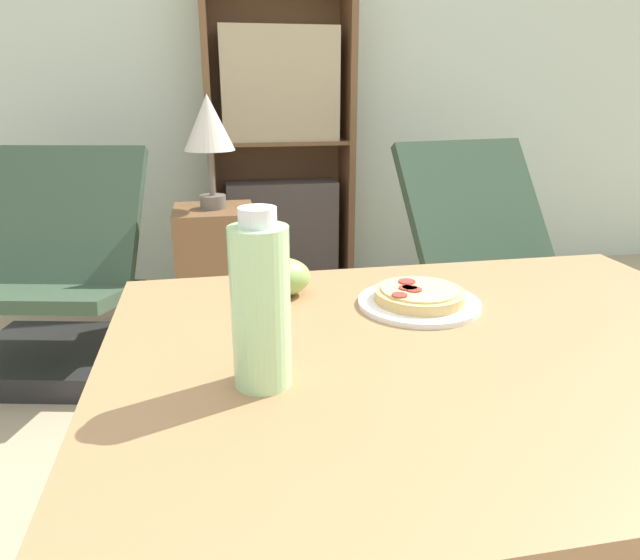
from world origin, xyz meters
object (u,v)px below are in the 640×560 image
pizza_on_plate (419,298)px  table_lamp (209,128)px  grape_bunch (280,277)px  drink_bottle (261,305)px  lounge_chair_near (52,301)px  side_table (218,278)px  lounge_chair_far (489,279)px  bookshelf (280,155)px

pizza_on_plate → table_lamp: table_lamp is taller
grape_bunch → drink_bottle: drink_bottle is taller
table_lamp → drink_bottle: bearing=-88.3°
grape_bunch → pizza_on_plate: bearing=-22.9°
lounge_chair_near → table_lamp: (0.67, 0.09, 0.67)m
grape_bunch → side_table: 1.48m
lounge_chair_far → bookshelf: size_ratio=0.53×
lounge_chair_near → table_lamp: table_lamp is taller
grape_bunch → table_lamp: size_ratio=0.26×
grape_bunch → bookshelf: bookshelf is taller
lounge_chair_near → drink_bottle: bearing=-53.9°
grape_bunch → drink_bottle: (-0.06, -0.34, 0.08)m
pizza_on_plate → drink_bottle: (-0.31, -0.24, 0.10)m
bookshelf → table_lamp: size_ratio=3.55×
lounge_chair_near → bookshelf: bearing=51.7°
grape_bunch → table_lamp: bearing=94.7°
drink_bottle → table_lamp: bearing=91.7°
drink_bottle → table_lamp: size_ratio=0.52×
lounge_chair_near → side_table: bearing=20.0°
lounge_chair_far → table_lamp: 1.40m
lounge_chair_far → table_lamp: size_ratio=1.89×
pizza_on_plate → lounge_chair_far: size_ratio=0.26×
grape_bunch → lounge_chair_near: (-0.79, 1.31, -0.49)m
side_table → table_lamp: size_ratio=1.35×
side_table → lounge_chair_far: bearing=-8.0°
pizza_on_plate → side_table: pizza_on_plate is taller
grape_bunch → drink_bottle: size_ratio=0.49×
grape_bunch → lounge_chair_near: lounge_chair_near is taller
lounge_chair_far → side_table: size_ratio=1.40×
bookshelf → side_table: 0.97m
lounge_chair_near → lounge_chair_far: bearing=10.0°
lounge_chair_near → lounge_chair_far: (1.89, -0.08, 0.00)m
bookshelf → lounge_chair_near: bearing=-140.7°
drink_bottle → side_table: (-0.05, 1.74, -0.54)m
lounge_chair_far → table_lamp: table_lamp is taller
lounge_chair_near → table_lamp: 0.96m
drink_bottle → lounge_chair_near: drink_bottle is taller
pizza_on_plate → bookshelf: size_ratio=0.14×
lounge_chair_near → grape_bunch: bearing=-46.6°
grape_bunch → lounge_chair_near: size_ratio=0.13×
lounge_chair_near → lounge_chair_far: same height
grape_bunch → table_lamp: table_lamp is taller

